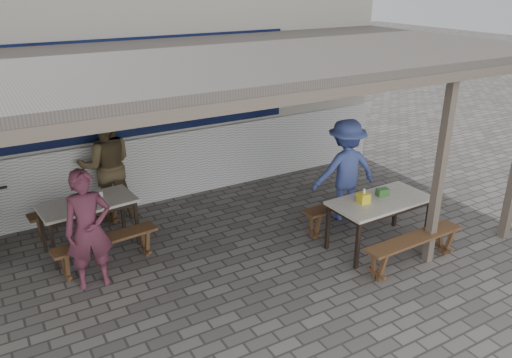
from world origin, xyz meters
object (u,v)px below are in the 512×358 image
object	(u,v)px
bench_right_wall	(347,208)
condiment_bowl	(75,203)
bench_left_wall	(77,212)
table_right	(380,204)
bench_right_street	(414,244)
bench_left_street	(106,246)
patron_street_side	(89,230)
patron_wall_side	(106,165)
tissue_box	(364,198)
donation_box	(382,192)
condiment_jar	(100,194)
table_left	(88,207)
patron_right_table	(345,170)

from	to	relation	value
bench_right_wall	condiment_bowl	xyz separation A→B (m)	(-3.84, 1.35, 0.43)
bench_left_wall	table_right	world-z (taller)	table_right
bench_right_street	bench_left_street	bearing A→B (deg)	148.83
patron_street_side	bench_right_street	bearing A→B (deg)	-18.49
bench_left_wall	condiment_bowl	bearing A→B (deg)	-105.03
bench_right_street	condiment_bowl	world-z (taller)	condiment_bowl
bench_right_wall	patron_wall_side	size ratio (longest dim) A/B	0.88
patron_street_side	tissue_box	world-z (taller)	patron_street_side
bench_left_wall	donation_box	world-z (taller)	donation_box
bench_left_street	condiment_jar	distance (m)	0.87
condiment_jar	condiment_bowl	distance (m)	0.40
bench_right_street	tissue_box	bearing A→B (deg)	111.83
bench_left_street	bench_left_wall	xyz separation A→B (m)	(-0.12, 1.26, 0.00)
condiment_jar	table_right	bearing A→B (deg)	-31.49
bench_right_street	condiment_bowl	size ratio (longest dim) A/B	7.73
bench_right_street	patron_wall_side	world-z (taller)	patron_wall_side
table_left	bench_left_wall	bearing A→B (deg)	90.00
tissue_box	condiment_jar	size ratio (longest dim) A/B	1.72
bench_right_wall	condiment_jar	xyz separation A→B (m)	(-3.46, 1.45, 0.45)
bench_left_street	bench_right_street	distance (m)	4.20
bench_left_wall	condiment_jar	size ratio (longest dim) A/B	16.88
bench_right_wall	condiment_bowl	size ratio (longest dim) A/B	7.73
patron_right_table	table_right	bearing A→B (deg)	91.55
table_right	patron_right_table	size ratio (longest dim) A/B	0.91
patron_wall_side	bench_right_wall	bearing A→B (deg)	153.75
patron_wall_side	tissue_box	world-z (taller)	patron_wall_side
table_right	tissue_box	xyz separation A→B (m)	(-0.29, 0.04, 0.15)
table_left	patron_street_side	distance (m)	0.98
donation_box	condiment_bowl	size ratio (longest dim) A/B	0.81
bench_right_street	donation_box	world-z (taller)	donation_box
bench_right_street	condiment_bowl	xyz separation A→B (m)	(-3.88, 2.71, 0.43)
condiment_jar	patron_right_table	bearing A→B (deg)	-17.04
patron_street_side	tissue_box	distance (m)	3.73
donation_box	bench_left_wall	bearing A→B (deg)	146.38
patron_street_side	bench_left_wall	bearing A→B (deg)	91.08
table_right	condiment_bowl	world-z (taller)	condiment_bowl
table_left	bench_left_wall	distance (m)	0.72
table_left	bench_right_wall	size ratio (longest dim) A/B	0.85
table_right	condiment_bowl	bearing A→B (deg)	150.76
bench_left_street	bench_right_wall	xyz separation A→B (m)	(3.61, -0.72, 0.01)
bench_left_wall	patron_street_side	bearing A→B (deg)	-100.23
condiment_jar	bench_right_street	bearing A→B (deg)	-38.78
table_left	condiment_bowl	bearing A→B (deg)	175.36
bench_right_street	patron_right_table	size ratio (longest dim) A/B	0.96
bench_left_wall	bench_right_wall	xyz separation A→B (m)	(3.74, -1.99, 0.01)
bench_right_wall	patron_right_table	world-z (taller)	patron_right_table
donation_box	condiment_bowl	distance (m)	4.42
bench_right_street	patron_wall_side	xyz separation A→B (m)	(-3.18, 3.62, 0.57)
patron_wall_side	bench_right_street	bearing A→B (deg)	140.81
bench_left_street	bench_right_street	world-z (taller)	same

